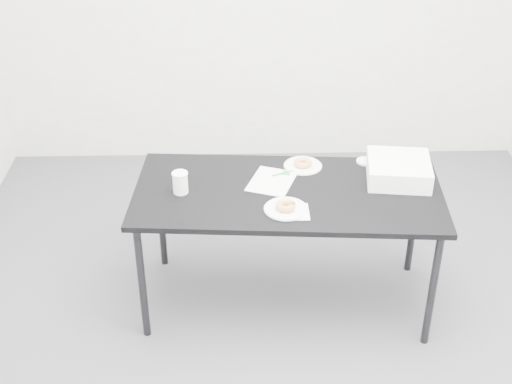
{
  "coord_description": "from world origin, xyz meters",
  "views": [
    {
      "loc": [
        -0.2,
        -3.09,
        2.75
      ],
      "look_at": [
        -0.12,
        0.02,
        0.85
      ],
      "focal_mm": 50.0,
      "sensor_mm": 36.0,
      "label": 1
    }
  ],
  "objects_px": {
    "plate_near": "(286,209)",
    "coffee_cup": "(180,183)",
    "scorecard": "(272,181)",
    "pen": "(283,173)",
    "plate_far": "(303,166)",
    "donut_near": "(286,206)",
    "bakery_box": "(399,170)",
    "table": "(288,200)",
    "donut_far": "(303,163)"
  },
  "relations": [
    {
      "from": "coffee_cup",
      "to": "donut_near",
      "type": "bearing_deg",
      "value": -18.94
    },
    {
      "from": "table",
      "to": "plate_near",
      "type": "relative_size",
      "value": 7.53
    },
    {
      "from": "coffee_cup",
      "to": "bakery_box",
      "type": "distance_m",
      "value": 1.2
    },
    {
      "from": "scorecard",
      "to": "plate_far",
      "type": "relative_size",
      "value": 1.31
    },
    {
      "from": "pen",
      "to": "donut_far",
      "type": "relative_size",
      "value": 1.29
    },
    {
      "from": "plate_near",
      "to": "pen",
      "type": "bearing_deg",
      "value": 89.0
    },
    {
      "from": "coffee_cup",
      "to": "bakery_box",
      "type": "bearing_deg",
      "value": 5.33
    },
    {
      "from": "pen",
      "to": "plate_near",
      "type": "relative_size",
      "value": 0.58
    },
    {
      "from": "plate_near",
      "to": "bakery_box",
      "type": "relative_size",
      "value": 0.67
    },
    {
      "from": "bakery_box",
      "to": "table",
      "type": "bearing_deg",
      "value": -162.8
    },
    {
      "from": "plate_near",
      "to": "donut_far",
      "type": "bearing_deg",
      "value": 74.52
    },
    {
      "from": "donut_near",
      "to": "plate_far",
      "type": "height_order",
      "value": "donut_near"
    },
    {
      "from": "pen",
      "to": "donut_near",
      "type": "height_order",
      "value": "donut_near"
    },
    {
      "from": "scorecard",
      "to": "pen",
      "type": "bearing_deg",
      "value": 69.15
    },
    {
      "from": "pen",
      "to": "donut_far",
      "type": "height_order",
      "value": "donut_far"
    },
    {
      "from": "donut_far",
      "to": "plate_near",
      "type": "bearing_deg",
      "value": -105.48
    },
    {
      "from": "plate_near",
      "to": "plate_far",
      "type": "height_order",
      "value": "plate_near"
    },
    {
      "from": "scorecard",
      "to": "pen",
      "type": "xyz_separation_m",
      "value": [
        0.07,
        0.08,
        0.01
      ]
    },
    {
      "from": "plate_far",
      "to": "donut_near",
      "type": "bearing_deg",
      "value": -105.48
    },
    {
      "from": "table",
      "to": "donut_near",
      "type": "height_order",
      "value": "donut_near"
    },
    {
      "from": "donut_near",
      "to": "plate_far",
      "type": "xyz_separation_m",
      "value": [
        0.13,
        0.46,
        -0.02
      ]
    },
    {
      "from": "table",
      "to": "donut_near",
      "type": "xyz_separation_m",
      "value": [
        -0.02,
        -0.19,
        0.08
      ]
    },
    {
      "from": "plate_far",
      "to": "coffee_cup",
      "type": "bearing_deg",
      "value": -158.58
    },
    {
      "from": "donut_near",
      "to": "coffee_cup",
      "type": "height_order",
      "value": "coffee_cup"
    },
    {
      "from": "pen",
      "to": "coffee_cup",
      "type": "height_order",
      "value": "coffee_cup"
    },
    {
      "from": "coffee_cup",
      "to": "bakery_box",
      "type": "height_order",
      "value": "coffee_cup"
    },
    {
      "from": "plate_near",
      "to": "donut_far",
      "type": "relative_size",
      "value": 2.22
    },
    {
      "from": "plate_far",
      "to": "coffee_cup",
      "type": "height_order",
      "value": "coffee_cup"
    },
    {
      "from": "plate_near",
      "to": "coffee_cup",
      "type": "height_order",
      "value": "coffee_cup"
    },
    {
      "from": "plate_near",
      "to": "donut_near",
      "type": "bearing_deg",
      "value": 26.57
    },
    {
      "from": "plate_far",
      "to": "coffee_cup",
      "type": "relative_size",
      "value": 1.8
    },
    {
      "from": "pen",
      "to": "donut_far",
      "type": "bearing_deg",
      "value": 13.41
    },
    {
      "from": "table",
      "to": "pen",
      "type": "distance_m",
      "value": 0.19
    },
    {
      "from": "coffee_cup",
      "to": "table",
      "type": "bearing_deg",
      "value": 0.24
    },
    {
      "from": "plate_far",
      "to": "bakery_box",
      "type": "xyz_separation_m",
      "value": [
        0.51,
        -0.15,
        0.05
      ]
    },
    {
      "from": "scorecard",
      "to": "donut_far",
      "type": "relative_size",
      "value": 2.78
    },
    {
      "from": "plate_far",
      "to": "scorecard",
      "type": "bearing_deg",
      "value": -138.39
    },
    {
      "from": "donut_far",
      "to": "plate_far",
      "type": "bearing_deg",
      "value": 0.0
    },
    {
      "from": "table",
      "to": "pen",
      "type": "height_order",
      "value": "pen"
    },
    {
      "from": "coffee_cup",
      "to": "scorecard",
      "type": "bearing_deg",
      "value": 11.65
    },
    {
      "from": "plate_near",
      "to": "donut_far",
      "type": "distance_m",
      "value": 0.47
    },
    {
      "from": "donut_far",
      "to": "bakery_box",
      "type": "distance_m",
      "value": 0.54
    },
    {
      "from": "donut_far",
      "to": "bakery_box",
      "type": "xyz_separation_m",
      "value": [
        0.51,
        -0.15,
        0.03
      ]
    },
    {
      "from": "table",
      "to": "plate_near",
      "type": "height_order",
      "value": "plate_near"
    },
    {
      "from": "pen",
      "to": "bakery_box",
      "type": "xyz_separation_m",
      "value": [
        0.63,
        -0.07,
        0.05
      ]
    },
    {
      "from": "table",
      "to": "scorecard",
      "type": "distance_m",
      "value": 0.14
    },
    {
      "from": "pen",
      "to": "plate_far",
      "type": "height_order",
      "value": "pen"
    },
    {
      "from": "scorecard",
      "to": "coffee_cup",
      "type": "relative_size",
      "value": 2.35
    },
    {
      "from": "plate_near",
      "to": "plate_far",
      "type": "relative_size",
      "value": 1.04
    },
    {
      "from": "scorecard",
      "to": "bakery_box",
      "type": "distance_m",
      "value": 0.7
    }
  ]
}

